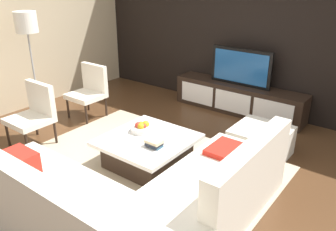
# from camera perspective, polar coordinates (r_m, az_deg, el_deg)

# --- Properties ---
(ground_plane) EXTENTS (14.00, 14.00, 0.00)m
(ground_plane) POSITION_cam_1_polar(r_m,az_deg,el_deg) (4.36, -3.16, -9.04)
(ground_plane) COLOR #4C301C
(feature_wall_back) EXTENTS (6.40, 0.12, 2.80)m
(feature_wall_back) POSITION_cam_1_polar(r_m,az_deg,el_deg) (6.07, 13.76, 13.78)
(feature_wall_back) COLOR black
(feature_wall_back) RESTS_ON ground
(side_wall_left) EXTENTS (0.12, 5.20, 2.80)m
(side_wall_left) POSITION_cam_1_polar(r_m,az_deg,el_deg) (6.43, -25.08, 12.82)
(side_wall_left) COLOR #C6B28E
(side_wall_left) RESTS_ON ground
(area_rug) EXTENTS (3.17, 2.41, 0.01)m
(area_rug) POSITION_cam_1_polar(r_m,az_deg,el_deg) (4.41, -4.16, -8.56)
(area_rug) COLOR tan
(area_rug) RESTS_ON ground
(media_console) EXTENTS (2.30, 0.45, 0.50)m
(media_console) POSITION_cam_1_polar(r_m,az_deg,el_deg) (6.08, 11.55, 2.76)
(media_console) COLOR black
(media_console) RESTS_ON ground
(television) EXTENTS (1.07, 0.06, 0.62)m
(television) POSITION_cam_1_polar(r_m,az_deg,el_deg) (5.92, 11.99, 7.85)
(television) COLOR black
(television) RESTS_ON media_console
(sectional_couch) EXTENTS (2.49, 2.40, 0.84)m
(sectional_couch) POSITION_cam_1_polar(r_m,az_deg,el_deg) (3.38, -5.98, -13.97)
(sectional_couch) COLOR silver
(sectional_couch) RESTS_ON ground
(coffee_table) EXTENTS (1.03, 1.06, 0.38)m
(coffee_table) POSITION_cam_1_polar(r_m,az_deg,el_deg) (4.38, -3.37, -5.83)
(coffee_table) COLOR black
(coffee_table) RESTS_ON ground
(accent_chair_near) EXTENTS (0.56, 0.53, 0.87)m
(accent_chair_near) POSITION_cam_1_polar(r_m,az_deg,el_deg) (5.17, -21.26, 0.72)
(accent_chair_near) COLOR black
(accent_chair_near) RESTS_ON ground
(floor_lamp) EXTENTS (0.34, 0.34, 1.73)m
(floor_lamp) POSITION_cam_1_polar(r_m,az_deg,el_deg) (5.90, -22.36, 13.21)
(floor_lamp) COLOR #A5A5AA
(floor_lamp) RESTS_ON ground
(ottoman) EXTENTS (0.70, 0.70, 0.40)m
(ottoman) POSITION_cam_1_polar(r_m,az_deg,el_deg) (4.74, 15.09, -4.32)
(ottoman) COLOR silver
(ottoman) RESTS_ON ground
(fruit_bowl) EXTENTS (0.28, 0.28, 0.14)m
(fruit_bowl) POSITION_cam_1_polar(r_m,az_deg,el_deg) (4.45, -4.36, -2.01)
(fruit_bowl) COLOR silver
(fruit_bowl) RESTS_ON coffee_table
(accent_chair_far) EXTENTS (0.54, 0.51, 0.87)m
(accent_chair_far) POSITION_cam_1_polar(r_m,az_deg,el_deg) (5.90, -12.83, 4.47)
(accent_chair_far) COLOR black
(accent_chair_far) RESTS_ON ground
(book_stack) EXTENTS (0.20, 0.16, 0.09)m
(book_stack) POSITION_cam_1_polar(r_m,az_deg,el_deg) (4.07, -2.27, -4.59)
(book_stack) COLOR #2D516B
(book_stack) RESTS_ON coffee_table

